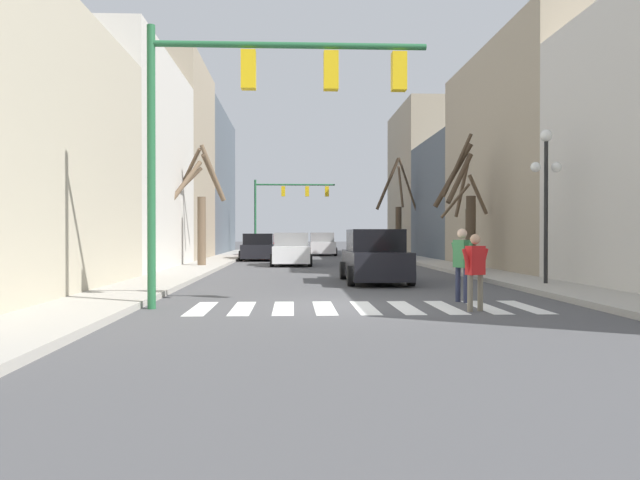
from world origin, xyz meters
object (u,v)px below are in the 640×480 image
(street_tree_left_near, at_px, (468,222))
(traffic_signal_far, at_px, (285,199))
(car_parked_left_near, at_px, (258,248))
(car_driving_toward_lane, at_px, (322,245))
(car_parked_right_near, at_px, (291,250))
(car_parked_left_mid, at_px, (262,246))
(street_tree_left_mid, at_px, (465,211))
(street_tree_right_near, at_px, (199,205))
(street_lamp_right_corner, at_px, (546,175))
(pedestrian_waiting_at_curb, at_px, (475,266))
(pedestrian_on_right_sidewalk, at_px, (462,259))
(car_parked_right_mid, at_px, (375,258))
(car_parked_left_far, at_px, (380,248))
(street_tree_right_mid, at_px, (398,214))
(traffic_signal_near, at_px, (254,101))

(street_tree_left_near, bearing_deg, traffic_signal_far, 107.80)
(car_parked_left_near, distance_m, car_driving_toward_lane, 10.28)
(traffic_signal_far, xyz_separation_m, car_parked_right_near, (0.53, -19.15, -3.75))
(car_parked_left_mid, xyz_separation_m, street_tree_left_mid, (9.23, -19.57, 1.82))
(car_parked_left_mid, relative_size, car_driving_toward_lane, 0.90)
(street_tree_right_near, height_order, street_tree_left_mid, street_tree_right_near)
(car_parked_right_near, relative_size, street_tree_left_near, 0.93)
(street_lamp_right_corner, bearing_deg, car_parked_right_near, 118.72)
(car_parked_left_mid, height_order, pedestrian_waiting_at_curb, pedestrian_waiting_at_curb)
(car_parked_left_near, xyz_separation_m, pedestrian_on_right_sidewalk, (6.15, -23.93, 0.27))
(car_parked_right_mid, bearing_deg, street_tree_left_mid, -45.08)
(traffic_signal_far, xyz_separation_m, car_parked_left_mid, (-1.58, -6.91, -3.79))
(car_parked_left_mid, distance_m, street_tree_left_mid, 21.72)
(traffic_signal_far, height_order, car_parked_left_near, traffic_signal_far)
(car_parked_right_near, height_order, street_tree_left_mid, street_tree_left_mid)
(car_parked_left_mid, distance_m, car_parked_right_near, 12.43)
(pedestrian_waiting_at_curb, xyz_separation_m, street_tree_left_near, (3.66, 13.39, 1.17))
(traffic_signal_far, relative_size, pedestrian_on_right_sidewalk, 3.79)
(traffic_signal_far, distance_m, car_parked_right_near, 19.53)
(car_driving_toward_lane, bearing_deg, street_tree_left_near, -166.31)
(car_parked_left_far, relative_size, pedestrian_waiting_at_curb, 2.56)
(traffic_signal_far, bearing_deg, street_tree_right_near, -100.18)
(car_driving_toward_lane, relative_size, car_parked_left_far, 1.12)
(street_lamp_right_corner, xyz_separation_m, pedestrian_waiting_at_curb, (-3.78, -5.46, -2.44))
(pedestrian_waiting_at_curb, xyz_separation_m, street_tree_left_mid, (3.20, 12.19, 1.61))
(pedestrian_on_right_sidewalk, bearing_deg, car_parked_left_mid, 168.39)
(car_parked_right_mid, xyz_separation_m, car_driving_toward_lane, (-0.51, 27.03, -0.02))
(car_parked_left_far, xyz_separation_m, pedestrian_waiting_at_curb, (-1.50, -25.09, 0.21))
(car_parked_left_mid, distance_m, street_tree_right_mid, 9.93)
(traffic_signal_near, bearing_deg, street_tree_left_mid, 55.45)
(car_parked_right_near, bearing_deg, car_parked_right_mid, 13.78)
(car_parked_left_mid, relative_size, street_tree_left_near, 0.87)
(car_parked_left_near, bearing_deg, street_tree_right_near, 164.51)
(pedestrian_waiting_at_curb, distance_m, street_tree_right_near, 19.14)
(traffic_signal_near, xyz_separation_m, street_tree_left_near, (8.35, 12.66, -2.43))
(street_tree_right_near, bearing_deg, car_parked_right_near, 28.67)
(car_parked_right_near, xyz_separation_m, street_tree_right_near, (-4.40, -2.41, 2.22))
(street_lamp_right_corner, bearing_deg, car_driving_toward_lane, 100.31)
(pedestrian_waiting_at_curb, relative_size, street_tree_right_near, 0.28)
(traffic_signal_near, distance_m, car_parked_right_mid, 8.87)
(traffic_signal_far, xyz_separation_m, street_tree_right_mid, (7.77, -9.40, -1.56))
(street_lamp_right_corner, relative_size, car_parked_left_near, 1.12)
(car_parked_right_near, height_order, street_tree_left_near, street_tree_left_near)
(traffic_signal_far, xyz_separation_m, street_tree_left_near, (8.12, -25.28, -2.41))
(car_parked_left_mid, bearing_deg, car_parked_right_near, -170.23)
(car_driving_toward_lane, relative_size, street_tree_left_near, 0.96)
(traffic_signal_near, xyz_separation_m, car_parked_right_near, (0.76, 18.78, -3.77))
(car_parked_left_far, height_order, street_tree_right_mid, street_tree_right_mid)
(car_driving_toward_lane, height_order, street_tree_left_near, street_tree_left_near)
(car_parked_right_near, distance_m, street_tree_right_mid, 12.35)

